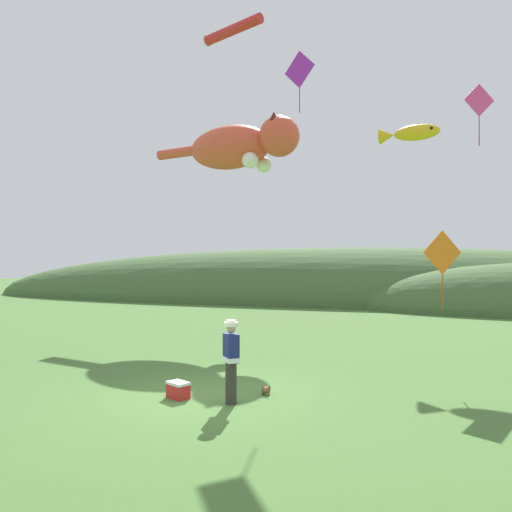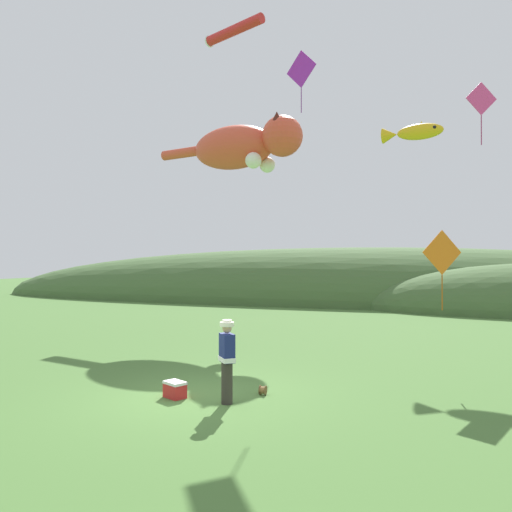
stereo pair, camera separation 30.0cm
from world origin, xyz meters
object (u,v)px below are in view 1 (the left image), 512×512
at_px(picnic_cooler, 178,390).
at_px(kite_tube_streamer, 232,30).
at_px(kite_diamond_orange, 442,253).
at_px(kite_diamond_pink, 479,101).
at_px(kite_fish_windsock, 410,133).
at_px(kite_diamond_violet, 299,70).
at_px(kite_giant_cat, 240,146).
at_px(kite_spool, 266,390).
at_px(festival_attendant, 231,359).

height_order(picnic_cooler, kite_tube_streamer, kite_tube_streamer).
xyz_separation_m(picnic_cooler, kite_tube_streamer, (-1.17, 6.72, 11.09)).
distance_m(kite_diamond_orange, kite_diamond_pink, 5.66).
xyz_separation_m(kite_fish_windsock, kite_diamond_pink, (2.01, -3.45, -0.01)).
xyz_separation_m(kite_diamond_orange, kite_diamond_violet, (-4.57, 4.00, 6.69)).
bearing_deg(picnic_cooler, kite_diamond_violet, 81.61).
bearing_deg(kite_giant_cat, kite_diamond_violet, -47.36).
distance_m(picnic_cooler, kite_fish_windsock, 13.52).
bearing_deg(kite_tube_streamer, kite_giant_cat, 105.35).
distance_m(picnic_cooler, kite_tube_streamer, 13.02).
bearing_deg(kite_tube_streamer, kite_diamond_violet, 20.26).
distance_m(kite_giant_cat, kite_diamond_violet, 5.56).
bearing_deg(kite_fish_windsock, kite_diamond_pink, -59.85).
relative_size(kite_spool, kite_giant_cat, 0.03).
distance_m(kite_giant_cat, kite_tube_streamer, 5.78).
relative_size(kite_diamond_orange, kite_diamond_violet, 0.90).
bearing_deg(kite_diamond_pink, festival_attendant, -130.82).
bearing_deg(kite_fish_windsock, kite_diamond_violet, -148.00).
bearing_deg(kite_fish_windsock, kite_diamond_orange, -83.19).
bearing_deg(festival_attendant, kite_spool, 60.22).
distance_m(kite_diamond_orange, kite_diamond_violet, 9.03).
bearing_deg(kite_diamond_orange, kite_spool, -144.99).
height_order(kite_spool, picnic_cooler, picnic_cooler).
height_order(picnic_cooler, kite_fish_windsock, kite_fish_windsock).
bearing_deg(kite_spool, picnic_cooler, -155.01).
height_order(festival_attendant, kite_tube_streamer, kite_tube_streamer).
bearing_deg(kite_tube_streamer, festival_attendant, -70.25).
bearing_deg(festival_attendant, picnic_cooler, 176.80).
relative_size(kite_spool, kite_diamond_violet, 0.09).
xyz_separation_m(kite_spool, kite_giant_cat, (-4.25, 10.64, 8.13)).
height_order(kite_tube_streamer, kite_diamond_violet, kite_tube_streamer).
relative_size(picnic_cooler, kite_tube_streamer, 0.22).
distance_m(picnic_cooler, kite_diamond_orange, 7.36).
relative_size(kite_diamond_pink, kite_diamond_violet, 0.84).
height_order(festival_attendant, kite_giant_cat, kite_giant_cat).
xyz_separation_m(festival_attendant, kite_spool, (0.51, 0.90, -0.85)).
relative_size(picnic_cooler, kite_diamond_pink, 0.31).
xyz_separation_m(kite_spool, kite_diamond_violet, (-0.66, 6.74, 9.80)).
xyz_separation_m(kite_giant_cat, kite_diamond_pink, (9.41, -4.98, -0.33)).
distance_m(kite_spool, kite_giant_cat, 14.04).
bearing_deg(kite_fish_windsock, kite_giant_cat, 168.38).
distance_m(kite_fish_windsock, kite_diamond_orange, 7.96).
bearing_deg(kite_tube_streamer, kite_fish_windsock, 27.87).
height_order(picnic_cooler, kite_diamond_orange, kite_diamond_orange).
xyz_separation_m(kite_spool, kite_fish_windsock, (3.15, 9.11, 7.80)).
bearing_deg(kite_spool, kite_giant_cat, 111.80).
xyz_separation_m(kite_spool, picnic_cooler, (-1.78, -0.83, 0.07)).
bearing_deg(kite_giant_cat, kite_diamond_pink, -27.88).
bearing_deg(kite_giant_cat, kite_fish_windsock, -11.62).
height_order(kite_spool, kite_tube_streamer, kite_tube_streamer).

